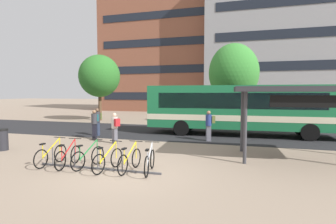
{
  "coord_description": "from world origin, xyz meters",
  "views": [
    {
      "loc": [
        3.91,
        -8.28,
        2.73
      ],
      "look_at": [
        0.19,
        4.32,
        1.8
      ],
      "focal_mm": 28.7,
      "sensor_mm": 36.0,
      "label": 1
    }
  ],
  "objects_px": {
    "transit_shelter": "(305,92)",
    "street_tree_0": "(99,76)",
    "commuter_olive_pack_0": "(209,124)",
    "parked_bicycle_yellow_0": "(51,155)",
    "street_tree_1": "(234,73)",
    "commuter_teal_pack_2": "(95,122)",
    "city_bus": "(243,108)",
    "trash_bin": "(2,139)",
    "parked_bicycle_yellow_3": "(108,160)",
    "parked_bicycle_yellow_4": "(130,160)",
    "parked_bicycle_silver_5": "(150,162)",
    "parked_bicycle_red_1": "(68,157)",
    "commuter_red_pack_1": "(115,126)",
    "commuter_olive_pack_3": "(98,120)",
    "parked_bicycle_green_2": "(88,157)"
  },
  "relations": [
    {
      "from": "parked_bicycle_yellow_0",
      "to": "street_tree_0",
      "type": "xyz_separation_m",
      "value": [
        -6.92,
        15.24,
        4.0
      ]
    },
    {
      "from": "city_bus",
      "to": "commuter_teal_pack_2",
      "type": "xyz_separation_m",
      "value": [
        -8.36,
        -3.99,
        -0.77
      ]
    },
    {
      "from": "parked_bicycle_yellow_3",
      "to": "commuter_olive_pack_0",
      "type": "relative_size",
      "value": 0.99
    },
    {
      "from": "transit_shelter",
      "to": "commuter_olive_pack_0",
      "type": "height_order",
      "value": "transit_shelter"
    },
    {
      "from": "transit_shelter",
      "to": "trash_bin",
      "type": "bearing_deg",
      "value": -175.32
    },
    {
      "from": "parked_bicycle_red_1",
      "to": "commuter_olive_pack_0",
      "type": "xyz_separation_m",
      "value": [
        4.26,
        6.83,
        0.61
      ]
    },
    {
      "from": "transit_shelter",
      "to": "city_bus",
      "type": "bearing_deg",
      "value": 108.61
    },
    {
      "from": "parked_bicycle_yellow_4",
      "to": "commuter_olive_pack_3",
      "type": "bearing_deg",
      "value": 41.24
    },
    {
      "from": "commuter_red_pack_1",
      "to": "commuter_teal_pack_2",
      "type": "height_order",
      "value": "commuter_teal_pack_2"
    },
    {
      "from": "transit_shelter",
      "to": "street_tree_0",
      "type": "bearing_deg",
      "value": 140.33
    },
    {
      "from": "city_bus",
      "to": "commuter_red_pack_1",
      "type": "xyz_separation_m",
      "value": [
        -6.56,
        -4.89,
        -0.82
      ]
    },
    {
      "from": "transit_shelter",
      "to": "commuter_teal_pack_2",
      "type": "relative_size",
      "value": 3.28
    },
    {
      "from": "transit_shelter",
      "to": "commuter_olive_pack_3",
      "type": "bearing_deg",
      "value": 160.6
    },
    {
      "from": "commuter_teal_pack_2",
      "to": "street_tree_1",
      "type": "bearing_deg",
      "value": 129.43
    },
    {
      "from": "parked_bicycle_green_2",
      "to": "transit_shelter",
      "type": "bearing_deg",
      "value": -56.31
    },
    {
      "from": "transit_shelter",
      "to": "street_tree_0",
      "type": "height_order",
      "value": "street_tree_0"
    },
    {
      "from": "trash_bin",
      "to": "commuter_olive_pack_3",
      "type": "bearing_deg",
      "value": 68.51
    },
    {
      "from": "city_bus",
      "to": "trash_bin",
      "type": "xyz_separation_m",
      "value": [
        -10.92,
        -7.94,
        -1.26
      ]
    },
    {
      "from": "trash_bin",
      "to": "commuter_olive_pack_0",
      "type": "bearing_deg",
      "value": 29.97
    },
    {
      "from": "parked_bicycle_yellow_4",
      "to": "trash_bin",
      "type": "relative_size",
      "value": 1.67
    },
    {
      "from": "parked_bicycle_yellow_0",
      "to": "commuter_olive_pack_0",
      "type": "height_order",
      "value": "commuter_olive_pack_0"
    },
    {
      "from": "commuter_red_pack_1",
      "to": "trash_bin",
      "type": "height_order",
      "value": "commuter_red_pack_1"
    },
    {
      "from": "city_bus",
      "to": "parked_bicycle_green_2",
      "type": "xyz_separation_m",
      "value": [
        -5.29,
        -9.4,
        -1.39
      ]
    },
    {
      "from": "commuter_olive_pack_0",
      "to": "parked_bicycle_yellow_0",
      "type": "bearing_deg",
      "value": 31.45
    },
    {
      "from": "parked_bicycle_yellow_3",
      "to": "trash_bin",
      "type": "relative_size",
      "value": 1.66
    },
    {
      "from": "commuter_teal_pack_2",
      "to": "street_tree_0",
      "type": "bearing_deg",
      "value": -163.95
    },
    {
      "from": "city_bus",
      "to": "commuter_teal_pack_2",
      "type": "relative_size",
      "value": 6.95
    },
    {
      "from": "commuter_teal_pack_2",
      "to": "parked_bicycle_silver_5",
      "type": "bearing_deg",
      "value": 32.44
    },
    {
      "from": "parked_bicycle_yellow_0",
      "to": "commuter_teal_pack_2",
      "type": "height_order",
      "value": "commuter_teal_pack_2"
    },
    {
      "from": "commuter_teal_pack_2",
      "to": "trash_bin",
      "type": "relative_size",
      "value": 1.69
    },
    {
      "from": "parked_bicycle_yellow_0",
      "to": "street_tree_1",
      "type": "xyz_separation_m",
      "value": [
        5.94,
        15.17,
        4.04
      ]
    },
    {
      "from": "transit_shelter",
      "to": "parked_bicycle_red_1",
      "type": "bearing_deg",
      "value": -161.04
    },
    {
      "from": "commuter_red_pack_1",
      "to": "street_tree_0",
      "type": "xyz_separation_m",
      "value": [
        -7.2,
        10.64,
        3.43
      ]
    },
    {
      "from": "commuter_teal_pack_2",
      "to": "trash_bin",
      "type": "distance_m",
      "value": 4.74
    },
    {
      "from": "parked_bicycle_red_1",
      "to": "parked_bicycle_yellow_3",
      "type": "relative_size",
      "value": 1.0
    },
    {
      "from": "parked_bicycle_yellow_3",
      "to": "street_tree_1",
      "type": "bearing_deg",
      "value": -4.72
    },
    {
      "from": "parked_bicycle_green_2",
      "to": "parked_bicycle_yellow_4",
      "type": "relative_size",
      "value": 0.99
    },
    {
      "from": "parked_bicycle_yellow_0",
      "to": "transit_shelter",
      "type": "bearing_deg",
      "value": -67.43
    },
    {
      "from": "commuter_olive_pack_0",
      "to": "parked_bicycle_red_1",
      "type": "bearing_deg",
      "value": 36.1
    },
    {
      "from": "city_bus",
      "to": "parked_bicycle_yellow_3",
      "type": "xyz_separation_m",
      "value": [
        -4.41,
        -9.54,
        -1.39
      ]
    },
    {
      "from": "street_tree_0",
      "to": "street_tree_1",
      "type": "bearing_deg",
      "value": -0.32
    },
    {
      "from": "parked_bicycle_red_1",
      "to": "commuter_red_pack_1",
      "type": "relative_size",
      "value": 1.04
    },
    {
      "from": "commuter_olive_pack_3",
      "to": "parked_bicycle_yellow_4",
      "type": "bearing_deg",
      "value": 36.44
    },
    {
      "from": "parked_bicycle_red_1",
      "to": "transit_shelter",
      "type": "bearing_deg",
      "value": -72.54
    },
    {
      "from": "street_tree_0",
      "to": "commuter_olive_pack_3",
      "type": "bearing_deg",
      "value": -60.27
    },
    {
      "from": "parked_bicycle_yellow_4",
      "to": "street_tree_1",
      "type": "distance_m",
      "value": 15.84
    },
    {
      "from": "parked_bicycle_silver_5",
      "to": "street_tree_1",
      "type": "distance_m",
      "value": 15.7
    },
    {
      "from": "parked_bicycle_yellow_3",
      "to": "parked_bicycle_silver_5",
      "type": "relative_size",
      "value": 1.0
    },
    {
      "from": "parked_bicycle_green_2",
      "to": "trash_bin",
      "type": "xyz_separation_m",
      "value": [
        -5.63,
        1.45,
        0.13
      ]
    },
    {
      "from": "parked_bicycle_yellow_3",
      "to": "trash_bin",
      "type": "distance_m",
      "value": 6.7
    }
  ]
}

